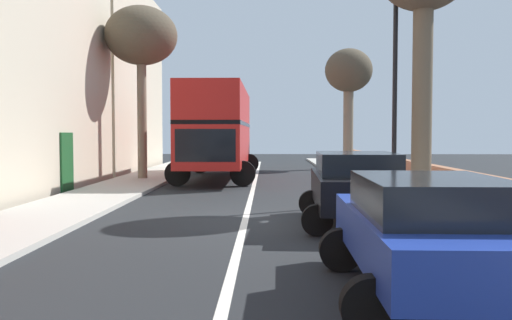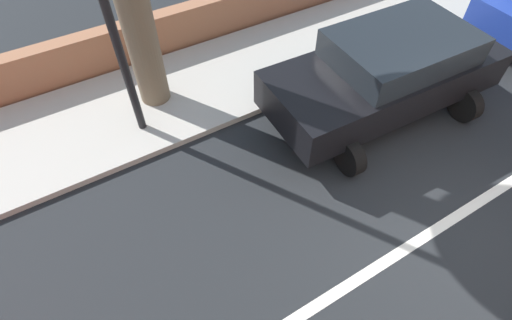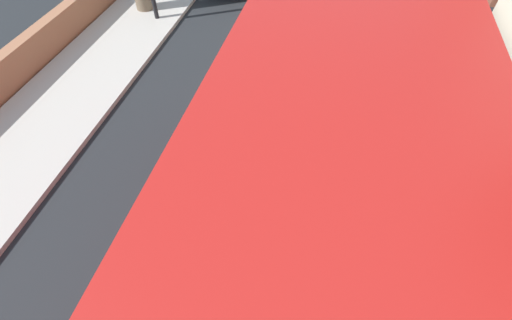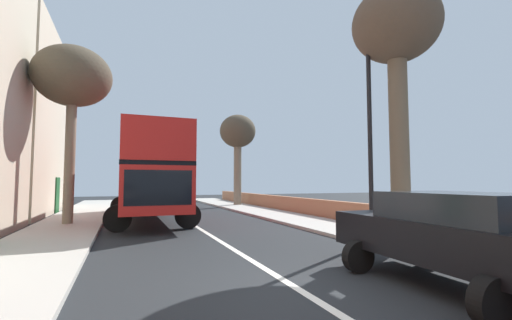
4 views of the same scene
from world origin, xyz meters
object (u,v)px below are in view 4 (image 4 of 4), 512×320
object	(u,v)px
double_decker_bus	(149,171)
street_tree_right_1	(238,134)
street_tree_left_0	(73,79)
street_tree_right_3	(396,36)
parked_car_black_right_2	(453,233)
lamppost_right	(370,119)

from	to	relation	value
double_decker_bus	street_tree_right_1	xyz separation A→B (m)	(6.97, 7.35, 3.14)
street_tree_left_0	street_tree_right_3	distance (m)	12.70
street_tree_left_0	street_tree_right_1	bearing A→B (deg)	39.68
double_decker_bus	street_tree_right_1	size ratio (longest dim) A/B	1.52
parked_car_black_right_2	street_tree_right_1	bearing A→B (deg)	82.10
street_tree_right_1	lamppost_right	size ratio (longest dim) A/B	1.09
parked_car_black_right_2	street_tree_left_0	bearing A→B (deg)	122.71
street_tree_right_1	lamppost_right	xyz separation A→B (m)	(-0.97, -15.90, -1.68)
double_decker_bus	street_tree_right_3	xyz separation A→B (m)	(6.66, -9.08, 4.01)
parked_car_black_right_2	street_tree_left_0	distance (m)	14.69
street_tree_right_1	double_decker_bus	bearing A→B (deg)	-133.51
parked_car_black_right_2	lamppost_right	xyz separation A→B (m)	(1.80, 4.11, 2.86)
street_tree_left_0	double_decker_bus	bearing A→B (deg)	19.05
street_tree_right_1	street_tree_right_3	world-z (taller)	street_tree_right_3
double_decker_bus	parked_car_black_right_2	bearing A→B (deg)	-71.66
parked_car_black_right_2	street_tree_right_3	size ratio (longest dim) A/B	0.57
double_decker_bus	lamppost_right	world-z (taller)	lamppost_right
parked_car_black_right_2	street_tree_right_3	distance (m)	6.94
street_tree_left_0	lamppost_right	distance (m)	12.09
street_tree_right_1	street_tree_right_3	bearing A→B (deg)	-91.10
lamppost_right	double_decker_bus	bearing A→B (deg)	125.03
street_tree_left_0	street_tree_right_3	size ratio (longest dim) A/B	0.95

